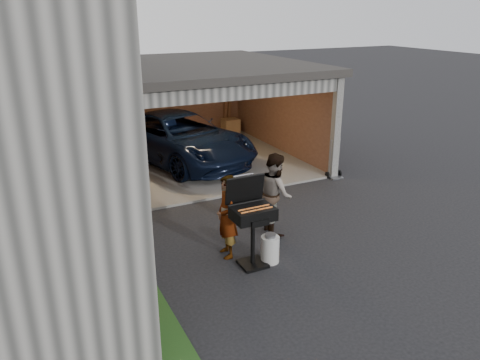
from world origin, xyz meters
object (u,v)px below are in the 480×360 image
at_px(bbq_grill, 252,216).
at_px(plywood_panel, 142,281).
at_px(woman, 227,217).
at_px(minivan, 179,140).
at_px(propane_tank, 270,249).
at_px(man, 275,193).
at_px(hand_truck, 335,170).

bearing_deg(bbq_grill, plywood_panel, -168.16).
xyz_separation_m(woman, bbq_grill, (0.25, -0.49, 0.17)).
bearing_deg(minivan, propane_tank, -111.74).
distance_m(man, bbq_grill, 1.45).
height_order(woman, man, man).
relative_size(woman, propane_tank, 3.13).
height_order(propane_tank, plywood_panel, plywood_panel).
bearing_deg(woman, hand_truck, 125.99).
bearing_deg(bbq_grill, man, 43.56).
relative_size(propane_tank, hand_truck, 0.47).
height_order(minivan, propane_tank, minivan).
relative_size(plywood_panel, hand_truck, 0.93).
distance_m(man, hand_truck, 3.78).
distance_m(bbq_grill, propane_tank, 0.78).
xyz_separation_m(plywood_panel, hand_truck, (6.24, 3.50, -0.29)).
bearing_deg(propane_tank, hand_truck, 39.43).
bearing_deg(hand_truck, minivan, 137.25).
height_order(man, bbq_grill, man).
bearing_deg(plywood_panel, propane_tank, 8.69).
xyz_separation_m(minivan, plywood_panel, (-2.92, -6.59, -0.22)).
height_order(woman, plywood_panel, woman).
height_order(minivan, plywood_panel, minivan).
xyz_separation_m(man, hand_truck, (3.10, 2.07, -0.63)).
distance_m(woman, bbq_grill, 0.58).
distance_m(minivan, hand_truck, 4.57).
bearing_deg(propane_tank, woman, 136.54).
relative_size(woman, plywood_panel, 1.57).
xyz_separation_m(propane_tank, hand_truck, (3.81, 3.13, -0.04)).
bearing_deg(bbq_grill, hand_truck, 36.46).
bearing_deg(plywood_panel, bbq_grill, 11.84).
height_order(bbq_grill, plywood_panel, bbq_grill).
height_order(woman, bbq_grill, bbq_grill).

